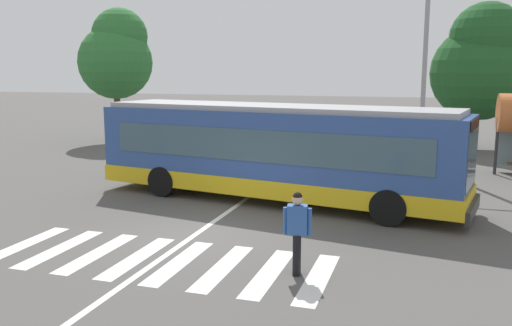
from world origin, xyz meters
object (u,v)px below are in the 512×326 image
at_px(twin_arm_street_lamp, 427,22).
at_px(city_transit_bus, 274,152).
at_px(parked_car_black, 270,137).
at_px(parked_car_red, 326,138).
at_px(background_tree_left, 117,55).
at_px(pedestrian_crossing_street, 297,228).
at_px(parked_car_silver, 375,141).
at_px(background_tree_right, 481,63).

bearing_deg(twin_arm_street_lamp, city_transit_bus, -117.88).
height_order(city_transit_bus, parked_car_black, city_transit_bus).
distance_m(city_transit_bus, parked_car_red, 10.74).
distance_m(twin_arm_street_lamp, background_tree_left, 17.50).
bearing_deg(pedestrian_crossing_street, city_transit_bus, 109.82).
height_order(parked_car_silver, background_tree_left, background_tree_left).
bearing_deg(parked_car_silver, pedestrian_crossing_street, -90.30).
height_order(parked_car_red, background_tree_left, background_tree_left).
relative_size(parked_car_silver, background_tree_left, 0.60).
bearing_deg(pedestrian_crossing_street, parked_car_silver, 89.70).
height_order(pedestrian_crossing_street, background_tree_right, background_tree_right).
bearing_deg(background_tree_right, background_tree_left, -172.74).
xyz_separation_m(parked_car_black, background_tree_right, (10.26, 3.82, 3.77)).
xyz_separation_m(parked_car_red, parked_car_silver, (2.47, -0.38, 0.00)).
distance_m(twin_arm_street_lamp, background_tree_right, 6.67).
distance_m(parked_car_silver, twin_arm_street_lamp, 6.15).
distance_m(parked_car_black, parked_car_silver, 5.36).
relative_size(parked_car_black, parked_car_red, 1.01).
distance_m(parked_car_black, background_tree_left, 10.65).
xyz_separation_m(parked_car_silver, twin_arm_street_lamp, (2.13, -2.03, 5.39)).
height_order(background_tree_left, background_tree_right, background_tree_left).
relative_size(city_transit_bus, pedestrian_crossing_street, 7.12).
distance_m(parked_car_silver, background_tree_right, 7.27).
height_order(pedestrian_crossing_street, twin_arm_street_lamp, twin_arm_street_lamp).
xyz_separation_m(parked_car_black, background_tree_left, (-9.65, 1.29, 4.31)).
height_order(twin_arm_street_lamp, background_tree_left, twin_arm_street_lamp).
distance_m(parked_car_red, background_tree_right, 8.97).
bearing_deg(parked_car_red, background_tree_right, 25.03).
distance_m(background_tree_left, background_tree_right, 20.08).
bearing_deg(background_tree_left, parked_car_silver, -4.88).
bearing_deg(pedestrian_crossing_street, background_tree_right, 76.12).
bearing_deg(parked_car_red, city_transit_bus, -88.83).
height_order(pedestrian_crossing_street, parked_car_silver, pedestrian_crossing_street).
bearing_deg(twin_arm_street_lamp, background_tree_left, 169.05).
bearing_deg(twin_arm_street_lamp, pedestrian_crossing_street, -98.82).
bearing_deg(twin_arm_street_lamp, parked_car_red, 152.37).
xyz_separation_m(pedestrian_crossing_street, parked_car_red, (-2.39, 16.72, -0.20)).
relative_size(parked_car_red, twin_arm_street_lamp, 0.45).
distance_m(city_transit_bus, background_tree_right, 16.12).
height_order(city_transit_bus, pedestrian_crossing_street, city_transit_bus).
xyz_separation_m(city_transit_bus, parked_car_red, (-0.22, 10.71, -0.82)).
bearing_deg(parked_car_silver, parked_car_red, 171.32).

